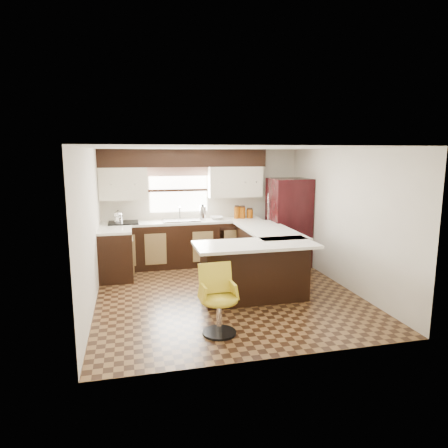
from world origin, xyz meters
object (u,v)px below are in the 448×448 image
object	(u,v)px
peninsula_long	(265,255)
refrigerator	(289,222)
bar_chair	(219,301)
peninsula_return	(255,272)

from	to	relation	value
peninsula_long	refrigerator	bearing A→B (deg)	46.71
refrigerator	bar_chair	distance (m)	3.63
peninsula_long	peninsula_return	bearing A→B (deg)	-118.30
peninsula_long	refrigerator	world-z (taller)	refrigerator
refrigerator	bar_chair	world-z (taller)	refrigerator
refrigerator	bar_chair	bearing A→B (deg)	-126.44
peninsula_return	refrigerator	world-z (taller)	refrigerator
peninsula_return	bar_chair	xyz separation A→B (m)	(-0.82, -1.08, 0.00)
peninsula_return	bar_chair	bearing A→B (deg)	-127.23
peninsula_long	refrigerator	distance (m)	1.24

